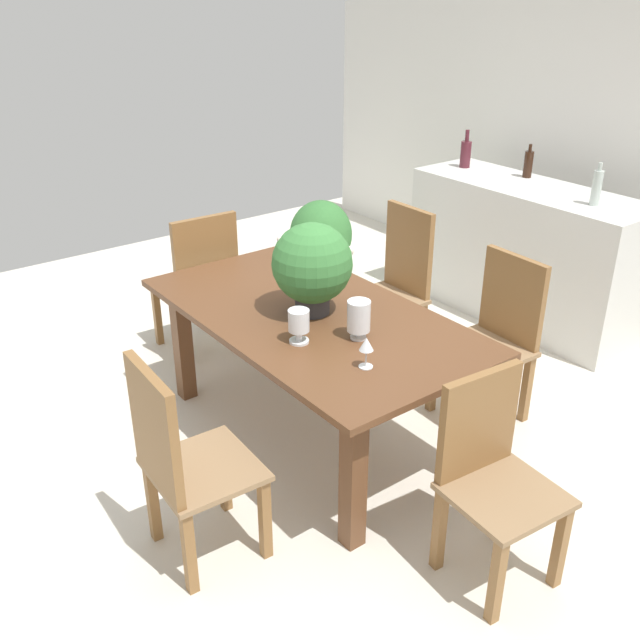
# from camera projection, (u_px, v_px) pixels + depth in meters

# --- Properties ---
(ground_plane) EXTENTS (7.04, 7.04, 0.00)m
(ground_plane) POSITION_uv_depth(u_px,v_px,m) (347.00, 419.00, 4.11)
(ground_plane) COLOR silver
(back_wall) EXTENTS (6.40, 0.10, 2.60)m
(back_wall) POSITION_uv_depth(u_px,v_px,m) (640.00, 134.00, 4.96)
(back_wall) COLOR white
(back_wall) RESTS_ON ground
(dining_table) EXTENTS (1.86, 1.01, 0.75)m
(dining_table) POSITION_uv_depth(u_px,v_px,m) (311.00, 333.00, 3.70)
(dining_table) COLOR brown
(dining_table) RESTS_ON ground
(chair_foot_end) EXTENTS (0.45, 0.47, 0.90)m
(chair_foot_end) POSITION_uv_depth(u_px,v_px,m) (491.00, 469.00, 2.90)
(chair_foot_end) COLOR brown
(chair_foot_end) RESTS_ON ground
(chair_head_end) EXTENTS (0.49, 0.49, 0.98)m
(chair_head_end) POSITION_uv_depth(u_px,v_px,m) (201.00, 280.00, 4.59)
(chair_head_end) COLOR brown
(chair_head_end) RESTS_ON ground
(chair_far_right) EXTENTS (0.48, 0.46, 0.94)m
(chair_far_right) POSITION_uv_depth(u_px,v_px,m) (497.00, 330.00, 3.98)
(chair_far_right) COLOR brown
(chair_far_right) RESTS_ON ground
(chair_near_right) EXTENTS (0.47, 0.45, 0.96)m
(chair_near_right) POSITION_uv_depth(u_px,v_px,m) (180.00, 458.00, 2.92)
(chair_near_right) COLOR brown
(chair_near_right) RESTS_ON ground
(chair_far_left) EXTENTS (0.43, 0.46, 1.00)m
(chair_far_left) POSITION_uv_depth(u_px,v_px,m) (396.00, 280.00, 4.58)
(chair_far_left) COLOR brown
(chair_far_left) RESTS_ON ground
(flower_centerpiece) EXTENTS (0.41, 0.41, 0.47)m
(flower_centerpiece) POSITION_uv_depth(u_px,v_px,m) (312.00, 265.00, 3.54)
(flower_centerpiece) COLOR #333338
(flower_centerpiece) RESTS_ON dining_table
(crystal_vase_left) EXTENTS (0.11, 0.11, 0.19)m
(crystal_vase_left) POSITION_uv_depth(u_px,v_px,m) (359.00, 317.00, 3.35)
(crystal_vase_left) COLOR silver
(crystal_vase_left) RESTS_ON dining_table
(crystal_vase_center_near) EXTENTS (0.11, 0.11, 0.18)m
(crystal_vase_center_near) POSITION_uv_depth(u_px,v_px,m) (299.00, 245.00, 4.22)
(crystal_vase_center_near) COLOR silver
(crystal_vase_center_near) RESTS_ON dining_table
(crystal_vase_right) EXTENTS (0.10, 0.10, 0.17)m
(crystal_vase_right) POSITION_uv_depth(u_px,v_px,m) (299.00, 323.00, 3.31)
(crystal_vase_right) COLOR silver
(crystal_vase_right) RESTS_ON dining_table
(wine_glass) EXTENTS (0.06, 0.06, 0.15)m
(wine_glass) POSITION_uv_depth(u_px,v_px,m) (366.00, 346.00, 3.10)
(wine_glass) COLOR silver
(wine_glass) RESTS_ON dining_table
(kitchen_counter) EXTENTS (1.74, 0.60, 0.98)m
(kitchen_counter) POSITION_uv_depth(u_px,v_px,m) (524.00, 253.00, 5.16)
(kitchen_counter) COLOR silver
(kitchen_counter) RESTS_ON ground
(wine_bottle_amber) EXTENTS (0.08, 0.08, 0.28)m
(wine_bottle_amber) POSITION_uv_depth(u_px,v_px,m) (466.00, 153.00, 5.39)
(wine_bottle_amber) COLOR #511E28
(wine_bottle_amber) RESTS_ON kitchen_counter
(wine_bottle_dark) EXTENTS (0.06, 0.06, 0.27)m
(wine_bottle_dark) POSITION_uv_depth(u_px,v_px,m) (597.00, 187.00, 4.50)
(wine_bottle_dark) COLOR #B2BFB7
(wine_bottle_dark) RESTS_ON kitchen_counter
(wine_bottle_clear) EXTENTS (0.06, 0.06, 0.24)m
(wine_bottle_clear) POSITION_uv_depth(u_px,v_px,m) (528.00, 164.00, 5.13)
(wine_bottle_clear) COLOR black
(wine_bottle_clear) RESTS_ON kitchen_counter
(potted_plant_floor) EXTENTS (0.52, 0.52, 0.64)m
(potted_plant_floor) POSITION_uv_depth(u_px,v_px,m) (321.00, 236.00, 5.93)
(potted_plant_floor) COLOR #9E9384
(potted_plant_floor) RESTS_ON ground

